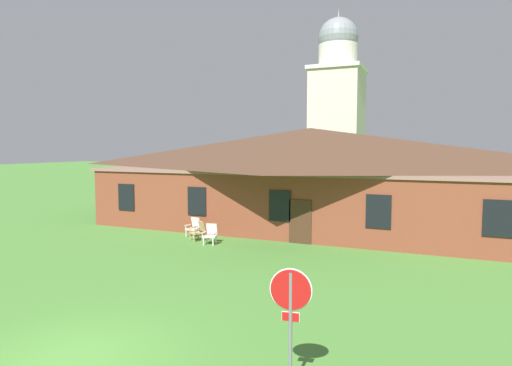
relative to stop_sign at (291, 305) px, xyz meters
name	(u,v)px	position (x,y,z in m)	size (l,w,h in m)	color
ground_plane	(73,359)	(-4.76, -0.68, -1.67)	(200.00, 200.00, 0.00)	#477F33
brick_building	(310,176)	(-4.76, 17.26, 1.24)	(24.16, 10.40, 5.70)	brown
dome_tower	(337,110)	(-7.58, 36.15, 6.58)	(5.18, 5.18, 18.14)	beige
stop_sign	(291,305)	(0.00, 0.00, 0.00)	(0.80, 0.16, 2.37)	slate
lawn_chair_by_porch	(194,227)	(-9.29, 11.72, -1.17)	(0.68, 0.71, 0.96)	silver
lawn_chair_near_door	(198,230)	(-8.54, 10.90, -1.17)	(0.85, 0.87, 0.96)	tan
lawn_chair_left_end	(211,234)	(-7.59, 10.46, -1.17)	(0.72, 0.76, 0.96)	silver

